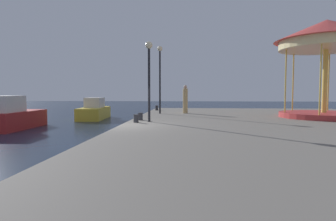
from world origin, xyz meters
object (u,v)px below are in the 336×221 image
Objects in this scene: lamp_post_near_edge at (149,67)px; bollard_north at (157,108)px; carousel at (326,44)px; lamp_post_mid_promenade at (160,68)px; bollard_center at (136,118)px; person_by_the_water at (185,100)px; bollard_south at (140,116)px; motorboat_yellow at (94,111)px; motorboat_red at (12,117)px.

bollard_north is at bearing 94.17° from lamp_post_near_edge.
carousel is at bearing -29.64° from bollard_north.
lamp_post_mid_promenade reaches higher than lamp_post_near_edge.
bollard_center is 0.20× the size of person_by_the_water.
lamp_post_mid_promenade reaches higher than person_by_the_water.
lamp_post_near_edge is at bearing -52.70° from bollard_south.
lamp_post_mid_promenade is at bearing -170.24° from person_by_the_water.
bollard_south is (-0.58, 0.76, -2.55)m from lamp_post_near_edge.
lamp_post_mid_promenade reaches higher than motorboat_yellow.
lamp_post_mid_promenade is 2.35× the size of person_by_the_water.
person_by_the_water is (2.32, 6.27, 0.74)m from bollard_center.
lamp_post_near_edge is 2.01× the size of person_by_the_water.
motorboat_red is 2.38× the size of person_by_the_water.
bollard_north and bollard_center have the same top height.
bollard_north is 4.04m from person_by_the_water.
carousel is at bearing 18.35° from bollard_center.
carousel is at bearing -21.97° from motorboat_yellow.
motorboat_yellow is at bearing 175.26° from bollard_north.
carousel is at bearing -19.05° from person_by_the_water.
lamp_post_mid_promenade is (-9.89, 2.50, -1.08)m from carousel.
motorboat_yellow is 0.85× the size of carousel.
motorboat_yellow reaches higher than bollard_north.
motorboat_red is 8.85m from bollard_center.
lamp_post_near_edge is 9.97× the size of bollard_south.
bollard_south is 5.65m from person_by_the_water.
motorboat_yellow is at bearing 158.03° from carousel.
lamp_post_mid_promenade is 2.85m from person_by_the_water.
motorboat_red is 11.84× the size of bollard_north.
bollard_center is at bearing -60.97° from motorboat_yellow.
bollard_south is at bearing -96.46° from lamp_post_mid_promenade.
carousel reaches higher than lamp_post_near_edge.
lamp_post_mid_promenade is at bearing 165.80° from carousel.
motorboat_red is 11.17m from person_by_the_water.
carousel is 14.36× the size of bollard_center.
motorboat_yellow is 17.74m from carousel.
carousel reaches higher than motorboat_yellow.
bollard_center is at bearing -19.87° from motorboat_red.
bollard_north is (8.25, 6.45, 0.22)m from motorboat_red.
person_by_the_water is at bearing 69.67° from bollard_center.
bollard_center is (-0.02, -1.17, 0.00)m from bollard_south.
lamp_post_mid_promenade reaches higher than motorboat_red.
lamp_post_near_edge is at bearing -16.23° from motorboat_red.
carousel is at bearing 17.22° from lamp_post_near_edge.
bollard_center is 6.73m from person_by_the_water.
bollard_south is at bearing -114.30° from person_by_the_water.
bollard_south is at bearing -57.73° from motorboat_yellow.
person_by_the_water is (1.76, 0.30, -2.22)m from lamp_post_mid_promenade.
motorboat_red is at bearing 167.57° from bollard_south.
bollard_south is at bearing 127.30° from lamp_post_near_edge.
lamp_post_near_edge reaches higher than person_by_the_water.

